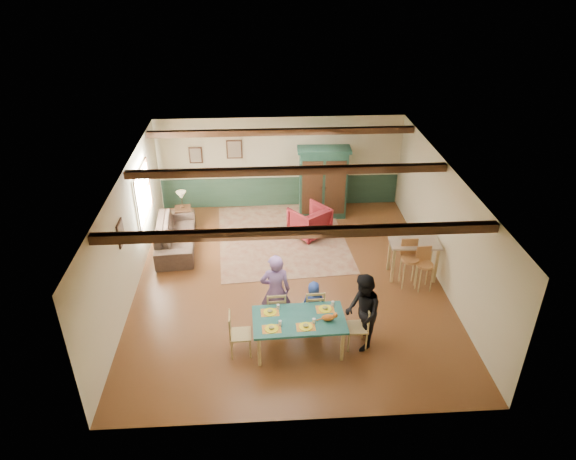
{
  "coord_description": "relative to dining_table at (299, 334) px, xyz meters",
  "views": [
    {
      "loc": [
        -0.63,
        -9.84,
        6.92
      ],
      "look_at": [
        0.0,
        0.39,
        1.15
      ],
      "focal_mm": 32.0,
      "sensor_mm": 36.0,
      "label": 1
    }
  ],
  "objects": [
    {
      "name": "armchair",
      "position": [
        0.64,
        4.42,
        0.05
      ],
      "size": [
        1.25,
        1.25,
        0.82
      ],
      "primitive_type": "imported",
      "rotation": [
        0.0,
        0.0,
        -2.51
      ],
      "color": "#511019",
      "rests_on": "floor"
    },
    {
      "name": "bar_stool_left",
      "position": [
        2.66,
        1.96,
        0.2
      ],
      "size": [
        0.41,
        0.45,
        1.13
      ],
      "primitive_type": null,
      "rotation": [
        0.0,
        0.0,
        -0.01
      ],
      "color": "#B57B46",
      "rests_on": "floor"
    },
    {
      "name": "person_man",
      "position": [
        -0.41,
        0.76,
        0.47
      ],
      "size": [
        0.62,
        0.42,
        1.67
      ],
      "primitive_type": "imported",
      "rotation": [
        0.0,
        0.0,
        3.17
      ],
      "color": "#7A5897",
      "rests_on": "floor"
    },
    {
      "name": "ceiling",
      "position": [
        -0.04,
        2.29,
        2.34
      ],
      "size": [
        7.0,
        8.0,
        0.02
      ],
      "primitive_type": "cube",
      "color": "silver",
      "rests_on": "wall_back"
    },
    {
      "name": "end_table",
      "position": [
        -2.8,
        5.18,
        -0.1
      ],
      "size": [
        0.48,
        0.48,
        0.54
      ],
      "primitive_type": null,
      "rotation": [
        0.0,
        0.0,
        0.11
      ],
      "color": "black",
      "rests_on": "floor"
    },
    {
      "name": "area_rug",
      "position": [
        -0.11,
        4.3,
        -0.36
      ],
      "size": [
        3.57,
        4.15,
        0.01
      ],
      "primitive_type": "cube",
      "rotation": [
        0.0,
        0.0,
        0.07
      ],
      "color": "tan",
      "rests_on": "floor"
    },
    {
      "name": "place_setting_near_center",
      "position": [
        0.1,
        -0.24,
        0.42
      ],
      "size": [
        0.4,
        0.3,
        0.11
      ],
      "primitive_type": null,
      "rotation": [
        0.0,
        0.0,
        0.03
      ],
      "color": "yellow",
      "rests_on": "dining_table"
    },
    {
      "name": "table_lamp",
      "position": [
        -2.8,
        5.18,
        0.42
      ],
      "size": [
        0.28,
        0.28,
        0.49
      ],
      "primitive_type": null,
      "rotation": [
        0.0,
        0.0,
        -0.04
      ],
      "color": "#D4C289",
      "rests_on": "end_table"
    },
    {
      "name": "picture_left_wall",
      "position": [
        -3.51,
        1.69,
        1.39
      ],
      "size": [
        0.04,
        0.42,
        0.52
      ],
      "primitive_type": null,
      "color": "gray",
      "rests_on": "wall_left"
    },
    {
      "name": "dining_table",
      "position": [
        0.0,
        0.0,
        0.0
      ],
      "size": [
        1.77,
        1.02,
        0.73
      ],
      "primitive_type": null,
      "rotation": [
        0.0,
        0.0,
        0.03
      ],
      "color": "#1B564F",
      "rests_on": "floor"
    },
    {
      "name": "floor",
      "position": [
        -0.04,
        2.29,
        -0.36
      ],
      "size": [
        8.0,
        8.0,
        0.0
      ],
      "primitive_type": "plane",
      "color": "#562F18",
      "rests_on": "ground"
    },
    {
      "name": "picture_back_a",
      "position": [
        -1.34,
        6.26,
        1.44
      ],
      "size": [
        0.45,
        0.04,
        0.55
      ],
      "primitive_type": null,
      "color": "gray",
      "rests_on": "wall_back"
    },
    {
      "name": "dining_chair_far_right",
      "position": [
        0.37,
        0.71,
        0.1
      ],
      "size": [
        0.42,
        0.44,
        0.92
      ],
      "primitive_type": null,
      "rotation": [
        0.0,
        0.0,
        3.17
      ],
      "color": "tan",
      "rests_on": "floor"
    },
    {
      "name": "wall_left",
      "position": [
        -3.54,
        2.29,
        0.99
      ],
      "size": [
        0.02,
        8.0,
        2.7
      ],
      "primitive_type": "cube",
      "color": "beige",
      "rests_on": "floor"
    },
    {
      "name": "counter_table",
      "position": [
        2.84,
        2.32,
        0.11
      ],
      "size": [
        1.18,
        0.74,
        0.95
      ],
      "primitive_type": null,
      "rotation": [
        0.0,
        0.0,
        -0.07
      ],
      "color": "#C4B199",
      "rests_on": "floor"
    },
    {
      "name": "person_woman",
      "position": [
        1.21,
        0.04,
        0.44
      ],
      "size": [
        0.63,
        0.8,
        1.6
      ],
      "primitive_type": "imported",
      "rotation": [
        0.0,
        0.0,
        -1.54
      ],
      "color": "black",
      "rests_on": "floor"
    },
    {
      "name": "sofa",
      "position": [
        -2.85,
        4.02,
        -0.02
      ],
      "size": [
        1.11,
        2.43,
        0.69
      ],
      "primitive_type": "imported",
      "rotation": [
        0.0,
        0.0,
        1.65
      ],
      "color": "#352821",
      "rests_on": "floor"
    },
    {
      "name": "ceiling_beam_back",
      "position": [
        -0.04,
        5.29,
        2.25
      ],
      "size": [
        6.95,
        0.16,
        0.16
      ],
      "primitive_type": "cube",
      "color": "black",
      "rests_on": "ceiling"
    },
    {
      "name": "ceiling_beam_mid",
      "position": [
        -0.04,
        2.69,
        2.25
      ],
      "size": [
        6.95,
        0.16,
        0.16
      ],
      "primitive_type": "cube",
      "color": "black",
      "rests_on": "ceiling"
    },
    {
      "name": "wall_back",
      "position": [
        -0.04,
        6.29,
        0.99
      ],
      "size": [
        7.0,
        0.02,
        2.7
      ],
      "primitive_type": "cube",
      "color": "beige",
      "rests_on": "floor"
    },
    {
      "name": "ceiling_beam_front",
      "position": [
        -0.04,
        -0.01,
        2.25
      ],
      "size": [
        6.95,
        0.16,
        0.16
      ],
      "primitive_type": "cube",
      "color": "black",
      "rests_on": "ceiling"
    },
    {
      "name": "place_setting_near_left",
      "position": [
        -0.53,
        -0.26,
        0.42
      ],
      "size": [
        0.4,
        0.3,
        0.11
      ],
      "primitive_type": null,
      "rotation": [
        0.0,
        0.0,
        0.03
      ],
      "color": "yellow",
      "rests_on": "dining_table"
    },
    {
      "name": "cat",
      "position": [
        0.54,
        -0.08,
        0.45
      ],
      "size": [
        0.35,
        0.15,
        0.17
      ],
      "primitive_type": null,
      "rotation": [
        0.0,
        0.0,
        0.03
      ],
      "color": "orange",
      "rests_on": "dining_table"
    },
    {
      "name": "picture_back_b",
      "position": [
        -2.44,
        6.26,
        1.29
      ],
      "size": [
        0.38,
        0.04,
        0.48
      ],
      "primitive_type": null,
      "color": "gray",
      "rests_on": "wall_back"
    },
    {
      "name": "wall_right",
      "position": [
        3.46,
        2.29,
        0.99
      ],
      "size": [
        0.02,
        8.0,
        2.7
      ],
      "primitive_type": "cube",
      "color": "beige",
      "rests_on": "floor"
    },
    {
      "name": "dining_chair_far_left",
      "position": [
        -0.41,
        0.69,
        0.1
      ],
      "size": [
        0.42,
        0.44,
        0.92
      ],
      "primitive_type": null,
      "rotation": [
        0.0,
        0.0,
        3.17
      ],
      "color": "tan",
      "rests_on": "floor"
    },
    {
      "name": "person_child",
      "position": [
        0.36,
        0.79,
        0.12
      ],
      "size": [
        0.49,
        0.32,
        0.97
      ],
      "primitive_type": "imported",
      "rotation": [
        0.0,
        0.0,
        3.17
      ],
      "color": "#264199",
      "rests_on": "floor"
    },
    {
      "name": "bar_stool_right",
      "position": [
        2.97,
        1.81,
        0.15
      ],
      "size": [
        0.39,
        0.43,
        1.02
      ],
      "primitive_type": null,
      "rotation": [
        0.0,
        0.0,
        0.08
      ],
      "color": "#B57B46",
      "rests_on": "floor"
    },
    {
      "name": "window_left",
      "position": [
        -3.51,
        3.99,
        1.19
      ],
      "size": [
        0.06,
        1.6,
        1.3
      ],
      "primitive_type": null,
      "color": "white",
      "rests_on": "wall_left"
    },
    {
      "name": "place_setting_far_right",
      "position": [
        0.53,
        0.26,
        0.42
      ],
      "size": [
        0.4,
        0.3,
        0.11
      ],
      "primitive_type": null,
      "rotation": [
        0.0,
        0.0,
        0.03
      ],
      "color": "yellow",
      "rests_on": "dining_table"
    },
    {
      "name": "place_setting_far_left",
      "position": [
        -0.54,
        0.23,
        0.42
      ],
      "size": [
        0.4,
        0.3,
        0.11
      ],
      "primitive_type": null,
      "rotation": [
        0.0,
        0.0,
        0.03
      ],
      "color": "yellow",
      "rests_on": "dining_table"
    },
    {
      "name": "dining_chair_end_left",
      "position": [
        -1.11,
        -0.03,
        0.1
      ],
      "size": [
        0.44,
        0.42,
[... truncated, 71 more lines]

